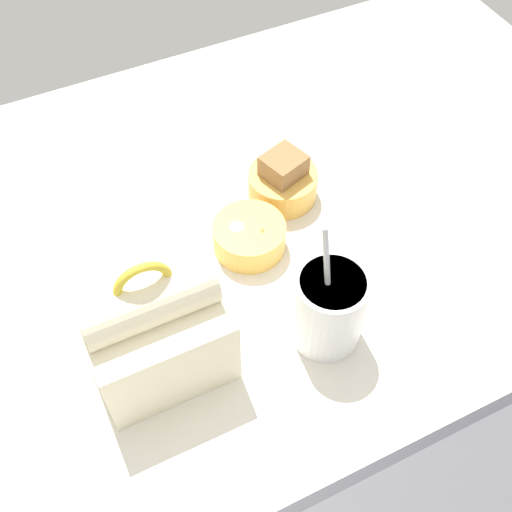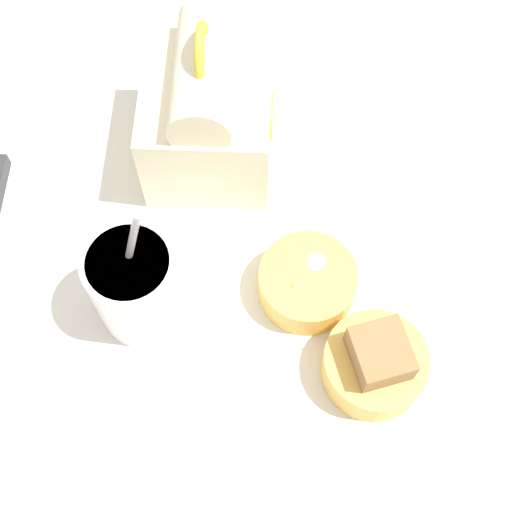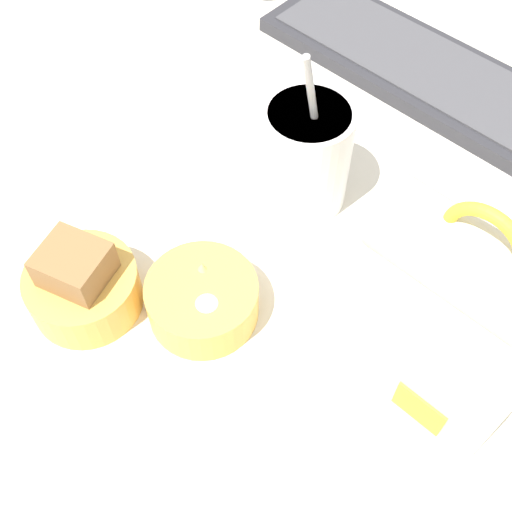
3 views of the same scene
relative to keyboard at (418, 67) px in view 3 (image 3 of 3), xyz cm
name	(u,v)px [view 3 (image 3 of 3)]	position (x,y,z in cm)	size (l,w,h in cm)	color
desk_surface	(275,266)	(6.16, -32.88, -2.02)	(140.00, 110.00, 2.00)	silver
keyboard	(418,67)	(0.00, 0.00, 0.00)	(40.35, 13.91, 2.10)	#2D2D33
lunch_bag	(451,307)	(22.88, -30.38, 6.48)	(16.03, 13.99, 19.73)	#EFE5C1
soup_cup	(306,155)	(2.53, -24.58, 5.07)	(8.92, 8.92, 19.50)	white
bento_bowl_sandwich	(82,285)	(-3.56, -48.43, 1.95)	(10.33, 10.33, 7.95)	#EAB24C
bento_bowl_snacks	(203,298)	(5.14, -41.67, 1.27)	(10.27, 10.27, 5.13)	#EAB24C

